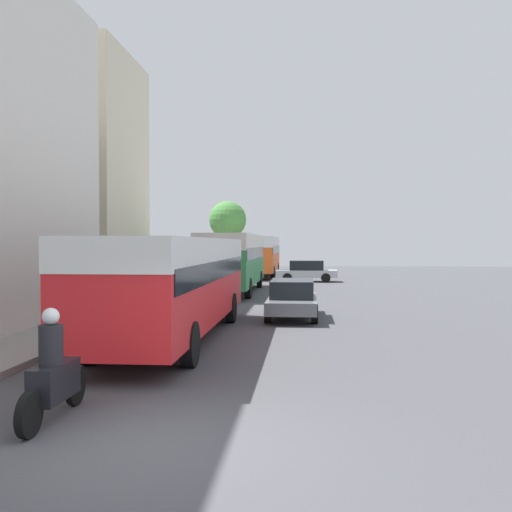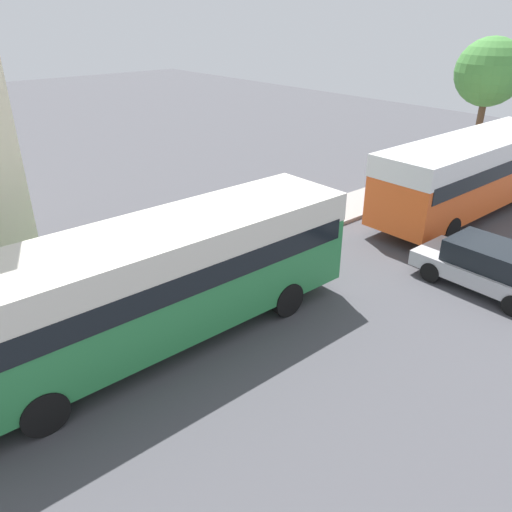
{
  "view_description": "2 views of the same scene",
  "coord_description": "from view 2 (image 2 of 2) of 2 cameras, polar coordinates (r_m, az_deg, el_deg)",
  "views": [
    {
      "loc": [
        1.98,
        -7.35,
        2.7
      ],
      "look_at": [
        -0.89,
        26.09,
        1.94
      ],
      "focal_mm": 40.0,
      "sensor_mm": 36.0,
      "label": 1
    },
    {
      "loc": [
        7.77,
        18.47,
        7.73
      ],
      "look_at": [
        -1.38,
        26.27,
        1.8
      ],
      "focal_mm": 35.0,
      "sensor_mm": 36.0,
      "label": 2
    }
  ],
  "objects": [
    {
      "name": "street_tree",
      "position": [
        30.08,
        25.11,
        18.45
      ],
      "size": [
        3.48,
        3.48,
        6.46
      ],
      "color": "brown",
      "rests_on": "sidewalk"
    },
    {
      "name": "bus_following",
      "position": [
        12.3,
        -11.44,
        -1.81
      ],
      "size": [
        2.58,
        10.92,
        3.17
      ],
      "color": "#2D8447",
      "rests_on": "ground_plane"
    },
    {
      "name": "bus_third_in_line",
      "position": [
        22.45,
        23.57,
        9.47
      ],
      "size": [
        2.65,
        10.66,
        3.19
      ],
      "color": "#EA5B23",
      "rests_on": "ground_plane"
    },
    {
      "name": "car_crossing",
      "position": [
        16.7,
        24.92,
        -1.0
      ],
      "size": [
        4.22,
        1.96,
        1.48
      ],
      "rotation": [
        0.0,
        0.0,
        1.57
      ],
      "color": "#B7B7BC",
      "rests_on": "ground_plane"
    }
  ]
}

